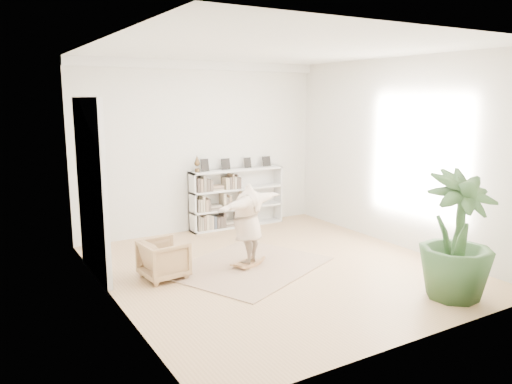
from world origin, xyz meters
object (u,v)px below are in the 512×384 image
Objects in this scene: person at (248,221)px; rocker_board at (248,263)px; armchair at (164,259)px; houseplant at (457,236)px; bookshelf at (237,198)px.

rocker_board is at bearing -69.21° from person.
person reaches higher than armchair.
person is 3.27m from houseplant.
houseplant is at bearing -78.53° from rocker_board.
person is (0.00, -0.00, 0.74)m from rocker_board.
person is (-1.15, -2.52, 0.17)m from bookshelf.
armchair reaches higher than rocker_board.
person is 0.91× the size of houseplant.
rocker_board is (1.42, -0.23, -0.25)m from armchair.
bookshelf is 1.31× the size of person.
houseplant reaches higher than rocker_board.
bookshelf is at bearing 41.31° from rocker_board.
rocker_board is 0.33× the size of person.
rocker_board is at bearing -114.48° from bookshelf.
armchair is at bearing 146.69° from rocker_board.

